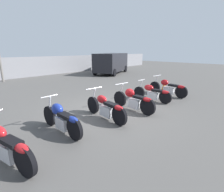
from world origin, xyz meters
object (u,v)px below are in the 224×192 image
(motorcycle_slot_2, at_px, (106,108))
(motorcycle_slot_4, at_px, (153,93))
(motorcycle_slot_1, at_px, (61,118))
(motorcycle_slot_5, at_px, (168,88))
(motorcycle_slot_3, at_px, (134,100))
(motorcycle_slot_0, at_px, (6,146))
(traffic_cone_near, at_px, (164,86))
(parked_van, at_px, (111,62))

(motorcycle_slot_2, relative_size, motorcycle_slot_4, 1.07)
(motorcycle_slot_1, bearing_deg, motorcycle_slot_2, -7.17)
(motorcycle_slot_4, relative_size, motorcycle_slot_5, 0.90)
(motorcycle_slot_5, bearing_deg, motorcycle_slot_4, -176.84)
(motorcycle_slot_5, bearing_deg, motorcycle_slot_3, -172.60)
(motorcycle_slot_2, bearing_deg, motorcycle_slot_5, 6.12)
(motorcycle_slot_0, distance_m, motorcycle_slot_4, 6.38)
(motorcycle_slot_1, relative_size, motorcycle_slot_2, 0.95)
(motorcycle_slot_0, distance_m, motorcycle_slot_1, 1.68)
(motorcycle_slot_3, bearing_deg, traffic_cone_near, 15.93)
(motorcycle_slot_2, relative_size, parked_van, 0.41)
(motorcycle_slot_1, relative_size, traffic_cone_near, 4.07)
(motorcycle_slot_0, relative_size, motorcycle_slot_4, 1.05)
(motorcycle_slot_2, height_order, motorcycle_slot_4, motorcycle_slot_2)
(motorcycle_slot_4, distance_m, parked_van, 10.36)
(motorcycle_slot_3, distance_m, motorcycle_slot_4, 1.76)
(motorcycle_slot_1, bearing_deg, motorcycle_slot_0, -162.34)
(motorcycle_slot_2, xyz_separation_m, parked_van, (9.21, 8.34, 0.72))
(motorcycle_slot_2, relative_size, traffic_cone_near, 4.30)
(motorcycle_slot_2, height_order, parked_van, parked_van)
(motorcycle_slot_1, bearing_deg, traffic_cone_near, 4.32)
(motorcycle_slot_3, bearing_deg, parked_van, 52.55)
(motorcycle_slot_1, xyz_separation_m, parked_van, (10.83, 8.10, 0.70))
(motorcycle_slot_2, distance_m, traffic_cone_near, 5.69)
(motorcycle_slot_5, bearing_deg, parked_van, 67.57)
(motorcycle_slot_3, bearing_deg, motorcycle_slot_0, -174.06)
(motorcycle_slot_3, xyz_separation_m, motorcycle_slot_5, (3.24, 0.07, -0.02))
(traffic_cone_near, bearing_deg, motorcycle_slot_5, -144.09)
(motorcycle_slot_1, distance_m, traffic_cone_near, 7.28)
(motorcycle_slot_4, xyz_separation_m, motorcycle_slot_5, (1.49, -0.08, 0.03))
(motorcycle_slot_4, height_order, traffic_cone_near, motorcycle_slot_4)
(motorcycle_slot_4, xyz_separation_m, parked_van, (6.07, 8.37, 0.74))
(motorcycle_slot_4, distance_m, traffic_cone_near, 2.60)
(motorcycle_slot_0, height_order, motorcycle_slot_5, motorcycle_slot_0)
(motorcycle_slot_5, bearing_deg, motorcycle_slot_1, -177.01)
(motorcycle_slot_1, distance_m, motorcycle_slot_3, 3.04)
(parked_van, bearing_deg, motorcycle_slot_2, -70.11)
(motorcycle_slot_0, bearing_deg, motorcycle_slot_1, 6.75)
(motorcycle_slot_0, bearing_deg, motorcycle_slot_2, -5.48)
(motorcycle_slot_1, height_order, motorcycle_slot_4, motorcycle_slot_1)
(motorcycle_slot_0, xyz_separation_m, parked_van, (12.44, 8.58, 0.71))
(motorcycle_slot_0, bearing_deg, parked_van, 24.84)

